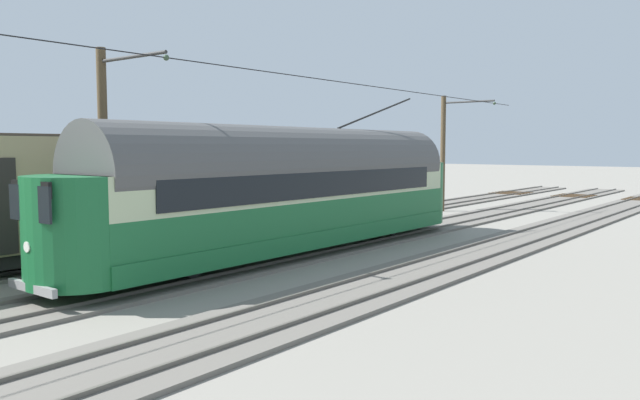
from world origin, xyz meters
TOP-DOWN VIEW (x-y plane):
  - ground_plane at (0.00, 0.00)m, footprint 220.00×220.00m
  - track_streetcar_siding at (-4.71, -0.31)m, footprint 2.80×80.00m
  - track_adjacent_siding at (0.00, -0.31)m, footprint 2.80×80.00m
  - track_third_siding at (4.71, -0.31)m, footprint 2.80×80.00m
  - vintage_streetcar at (0.00, 0.61)m, footprint 2.65×18.17m
  - catenary_pole_foreground at (2.88, -15.77)m, footprint 3.20×0.28m
  - catenary_pole_mid_near at (2.88, 5.81)m, footprint 3.20×0.28m
  - overhead_wire_run at (0.06, 4.97)m, footprint 3.00×47.16m

SIDE VIEW (x-z plane):
  - ground_plane at x=0.00m, z-range 0.00..0.00m
  - track_streetcar_siding at x=-4.71m, z-range -0.04..0.14m
  - track_adjacent_siding at x=0.00m, z-range -0.04..0.14m
  - track_third_siding at x=4.71m, z-range -0.04..0.14m
  - vintage_streetcar at x=0.00m, z-range -0.49..5.02m
  - catenary_pole_foreground at x=2.88m, z-range 0.18..6.69m
  - catenary_pole_mid_near at x=2.88m, z-range 0.18..6.69m
  - overhead_wire_run at x=0.06m, z-range 5.88..6.06m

